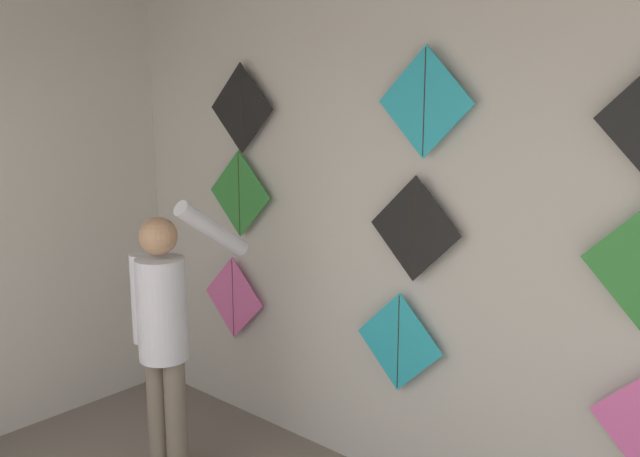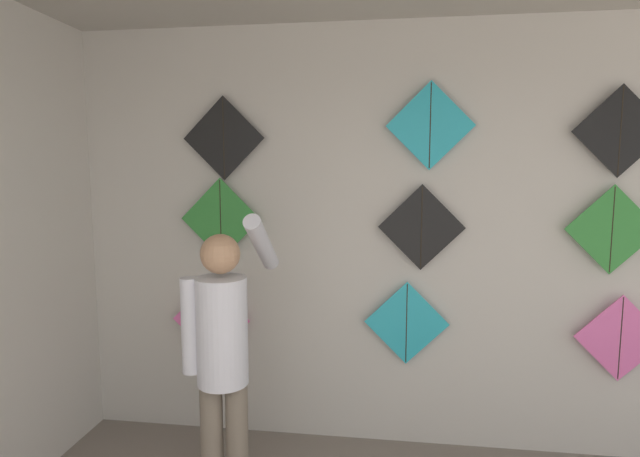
% 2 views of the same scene
% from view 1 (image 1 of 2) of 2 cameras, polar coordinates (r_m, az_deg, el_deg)
% --- Properties ---
extents(back_panel, '(5.23, 0.06, 2.80)m').
position_cam_1_polar(back_panel, '(3.82, 7.16, -1.00)').
color(back_panel, beige).
rests_on(back_panel, ground).
extents(shopkeeper, '(0.41, 0.60, 1.64)m').
position_cam_1_polar(shopkeeper, '(3.99, -12.33, -7.78)').
color(shopkeeper, '#726656').
rests_on(shopkeeper, ground).
extents(kite_0, '(0.55, 0.01, 0.55)m').
position_cam_1_polar(kite_0, '(4.77, -6.96, -5.53)').
color(kite_0, pink).
extents(kite_1, '(0.55, 0.01, 0.55)m').
position_cam_1_polar(kite_1, '(3.90, 6.30, -9.02)').
color(kite_1, '#28B2C6').
extents(kite_3, '(0.55, 0.01, 0.55)m').
position_cam_1_polar(kite_3, '(4.54, -6.46, 2.77)').
color(kite_3, '#338C38').
extents(kite_4, '(0.55, 0.01, 0.55)m').
position_cam_1_polar(kite_4, '(3.68, 7.56, -0.04)').
color(kite_4, black).
extents(kite_6, '(0.55, 0.01, 0.55)m').
position_cam_1_polar(kite_6, '(4.46, -6.34, 9.54)').
color(kite_6, black).
extents(kite_7, '(0.55, 0.01, 0.55)m').
position_cam_1_polar(kite_7, '(3.58, 8.37, 9.95)').
color(kite_7, '#28B2C6').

